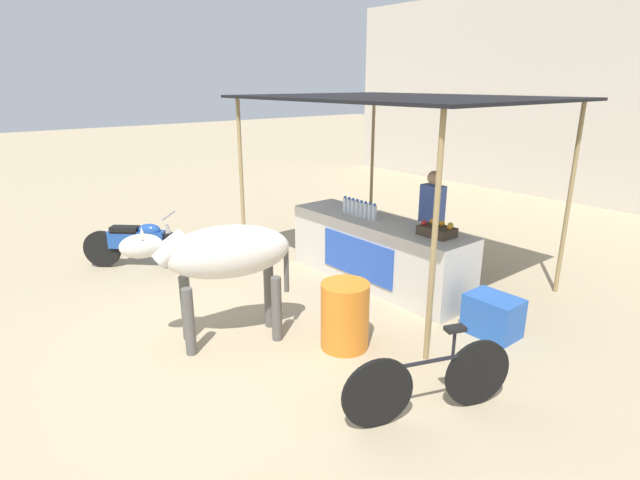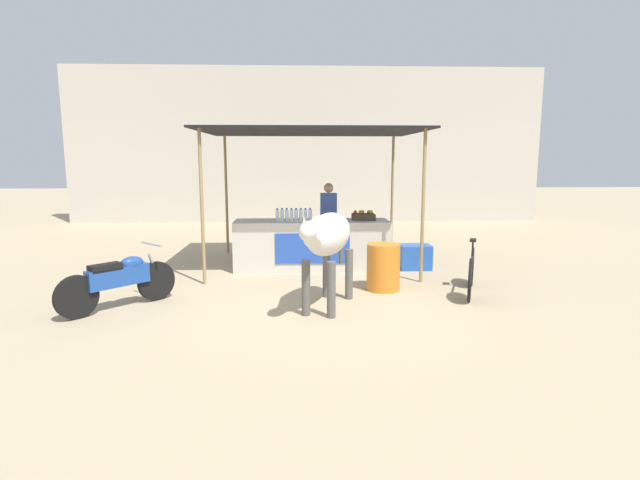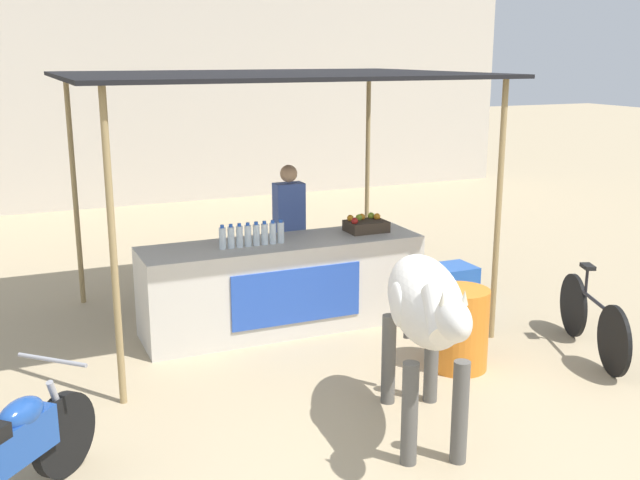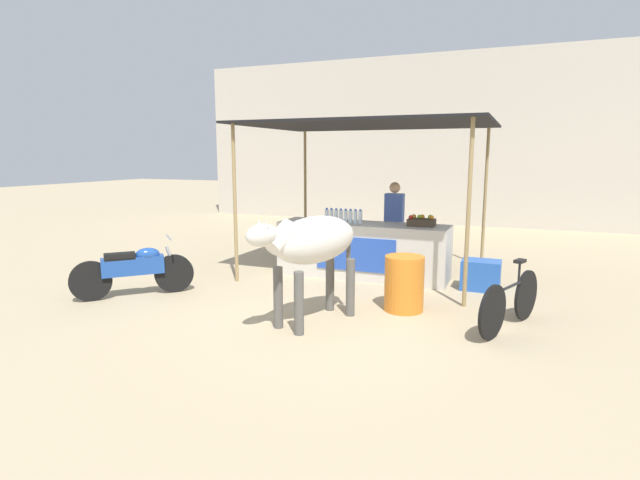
# 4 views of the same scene
# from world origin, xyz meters

# --- Properties ---
(ground_plane) EXTENTS (60.00, 60.00, 0.00)m
(ground_plane) POSITION_xyz_m (0.00, 0.00, 0.00)
(ground_plane) COLOR tan
(building_wall_far) EXTENTS (16.00, 0.50, 5.17)m
(building_wall_far) POSITION_xyz_m (0.00, 9.88, 2.59)
(building_wall_far) COLOR beige
(building_wall_far) RESTS_ON ground
(stall_counter) EXTENTS (3.00, 0.82, 0.96)m
(stall_counter) POSITION_xyz_m (0.00, 2.20, 0.48)
(stall_counter) COLOR beige
(stall_counter) RESTS_ON ground
(stall_awning) EXTENTS (4.20, 3.20, 2.69)m
(stall_awning) POSITION_xyz_m (0.00, 2.50, 2.58)
(stall_awning) COLOR black
(stall_awning) RESTS_ON ground
(water_bottle_row) EXTENTS (0.70, 0.07, 0.25)m
(water_bottle_row) POSITION_xyz_m (-0.35, 2.15, 1.07)
(water_bottle_row) COLOR silver
(water_bottle_row) RESTS_ON stall_counter
(fruit_crate) EXTENTS (0.44, 0.32, 0.18)m
(fruit_crate) POSITION_xyz_m (1.01, 2.26, 1.03)
(fruit_crate) COLOR #3F3326
(fruit_crate) RESTS_ON stall_counter
(vendor_behind_counter) EXTENTS (0.34, 0.22, 1.65)m
(vendor_behind_counter) POSITION_xyz_m (0.37, 2.95, 0.85)
(vendor_behind_counter) COLOR #383842
(vendor_behind_counter) RESTS_ON ground
(cooler_box) EXTENTS (0.60, 0.44, 0.48)m
(cooler_box) POSITION_xyz_m (2.02, 2.10, 0.24)
(cooler_box) COLOR blue
(cooler_box) RESTS_ON ground
(water_barrel) EXTENTS (0.54, 0.54, 0.77)m
(water_barrel) POSITION_xyz_m (1.13, 0.55, 0.39)
(water_barrel) COLOR orange
(water_barrel) RESTS_ON ground
(cow) EXTENTS (0.97, 1.83, 1.44)m
(cow) POSITION_xyz_m (0.15, -0.41, 1.03)
(cow) COLOR silver
(cow) RESTS_ON ground
(motorcycle_parked) EXTENTS (1.29, 1.36, 0.90)m
(motorcycle_parked) POSITION_xyz_m (-2.83, -0.32, 0.43)
(motorcycle_parked) COLOR black
(motorcycle_parked) RESTS_ON ground
(bicycle_leaning) EXTENTS (0.63, 1.56, 0.85)m
(bicycle_leaning) POSITION_xyz_m (2.52, 0.31, 0.35)
(bicycle_leaning) COLOR black
(bicycle_leaning) RESTS_ON ground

